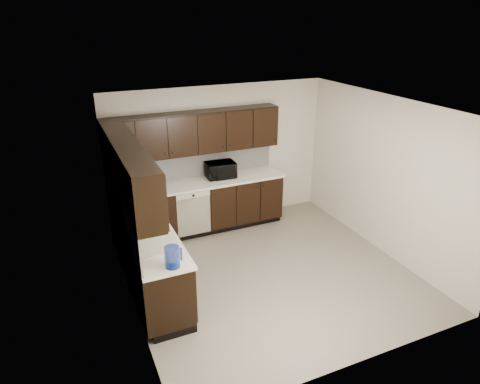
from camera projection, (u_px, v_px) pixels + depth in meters
name	position (u px, v px, depth m)	size (l,w,h in m)	color
floor	(269.00, 272.00, 6.45)	(4.00, 4.00, 0.00)	gray
ceiling	(274.00, 107.00, 5.47)	(4.00, 4.00, 0.00)	white
wall_back	(219.00, 156.00, 7.64)	(4.00, 0.02, 2.50)	beige
wall_left	(126.00, 223.00, 5.21)	(0.02, 4.00, 2.50)	beige
wall_right	(384.00, 176.00, 6.71)	(0.02, 4.00, 2.50)	beige
wall_front	(364.00, 270.00, 4.28)	(4.00, 0.02, 2.50)	beige
lower_cabinets	(182.00, 229.00, 6.85)	(3.00, 2.80, 0.90)	black
countertop	(180.00, 201.00, 6.64)	(3.03, 2.83, 0.04)	white
backsplash	(162.00, 182.00, 6.64)	(3.00, 2.80, 0.48)	silver
upper_cabinets	(169.00, 147.00, 6.36)	(3.00, 2.80, 0.70)	black
dishwasher	(194.00, 211.00, 7.16)	(0.58, 0.04, 0.78)	beige
sink	(154.00, 245.00, 5.47)	(0.54, 0.82, 0.42)	beige
microwave	(221.00, 170.00, 7.46)	(0.50, 0.34, 0.28)	black
soap_bottle_a	(160.00, 220.00, 5.75)	(0.09, 0.09, 0.20)	gray
soap_bottle_b	(129.00, 200.00, 6.32)	(0.09, 0.09, 0.24)	gray
toaster_oven	(124.00, 187.00, 6.80)	(0.38, 0.28, 0.24)	#ACACAE
storage_bin	(145.00, 209.00, 6.13)	(0.41, 0.31, 0.16)	white
blue_pitcher	(172.00, 257.00, 4.84)	(0.17, 0.17, 0.26)	navy
teal_tumbler	(157.00, 212.00, 6.00)	(0.08, 0.08, 0.19)	#0E9B8B
paper_towel_roll	(149.00, 202.00, 6.18)	(0.14, 0.14, 0.30)	white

